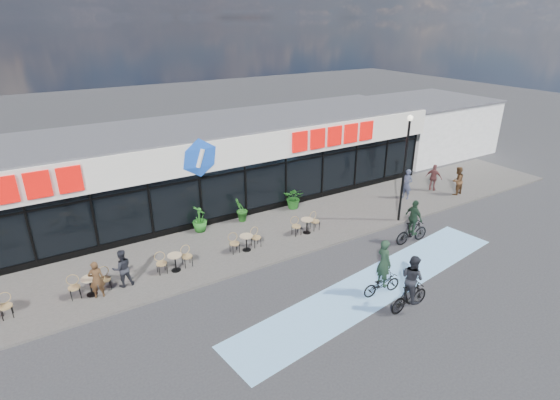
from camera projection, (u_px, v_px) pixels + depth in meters
name	position (u px, v px, depth m)	size (l,w,h in m)	color
ground	(272.00, 297.00, 16.78)	(120.00, 120.00, 0.00)	#28282B
sidewalk	(223.00, 247.00, 20.30)	(44.00, 5.00, 0.10)	#524D48
bike_lane	(377.00, 285.00, 17.51)	(14.00, 2.20, 0.01)	#7BB4E8
building	(179.00, 169.00, 23.69)	(30.60, 6.57, 4.75)	black
neighbour_building	(425.00, 125.00, 34.49)	(9.20, 7.20, 4.11)	white
lamp_post	(405.00, 161.00, 21.63)	(0.28, 0.28, 5.53)	black
bistro_set_2	(90.00, 283.00, 16.63)	(1.54, 0.62, 0.90)	tan
bistro_set_3	(174.00, 260.00, 18.23)	(1.54, 0.62, 0.90)	tan
bistro_set_4	(245.00, 240.00, 19.83)	(1.54, 0.62, 0.90)	tan
bistro_set_5	(306.00, 224.00, 21.43)	(1.54, 0.62, 0.90)	tan
potted_plant_left	(200.00, 219.00, 21.49)	(0.73, 0.73, 1.31)	#1E601B
potted_plant_mid	(241.00, 210.00, 22.51)	(0.71, 0.57, 1.29)	#1D5618
potted_plant_right	(294.00, 198.00, 24.11)	(1.12, 0.97, 1.24)	#194F16
patron_left	(97.00, 280.00, 16.31)	(0.56, 0.37, 1.53)	#462E19
patron_right	(122.00, 268.00, 17.01)	(0.76, 0.59, 1.57)	black
pedestrian_a	(407.00, 184.00, 25.34)	(0.64, 0.42, 1.75)	#33384F
pedestrian_b	(434.00, 178.00, 26.55)	(0.96, 0.40, 1.65)	brown
pedestrian_c	(457.00, 181.00, 25.93)	(0.84, 0.65, 1.72)	#492F1A
cyclist_a	(383.00, 275.00, 16.64)	(1.70, 0.73, 2.34)	black
cyclist_b	(413.00, 226.00, 20.48)	(1.88, 1.04, 2.17)	black
cyclist_c	(411.00, 287.00, 15.70)	(1.79, 0.88, 2.23)	black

